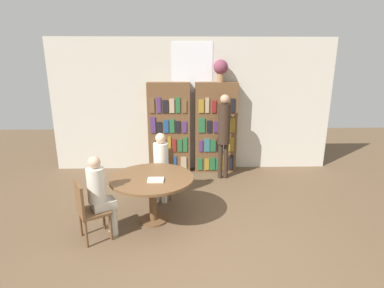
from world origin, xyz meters
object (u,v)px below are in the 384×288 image
Objects in this scene: chair_near_camera at (88,208)px; librarian_standing at (224,129)px; bookshelf_right at (216,128)px; seated_reader_left at (161,162)px; bookshelf_left at (169,128)px; flower_vase at (221,68)px; seated_reader_right at (100,192)px; reading_table at (152,184)px; chair_left_side at (163,170)px.

librarian_standing reaches higher than chair_near_camera.
librarian_standing is at bearing -75.71° from bookshelf_right.
bookshelf_left is at bearing -88.08° from seated_reader_left.
bookshelf_right is at bearing -176.74° from flower_vase.
bookshelf_left is 3.05m from chair_near_camera.
flower_vase reaches higher than chair_near_camera.
bookshelf_right is at bearing 104.29° from librarian_standing.
bookshelf_right is at bearing -0.01° from bookshelf_left.
chair_near_camera is 0.49× the size of librarian_standing.
bookshelf_right reaches higher than librarian_standing.
chair_near_camera is at bearing -90.00° from seated_reader_right.
bookshelf_right reaches higher than seated_reader_left.
librarian_standing is at bearing 105.86° from chair_near_camera.
seated_reader_left is 0.68× the size of librarian_standing.
flower_vase reaches higher than librarian_standing.
bookshelf_left reaches higher than reading_table.
seated_reader_left is 1.67m from librarian_standing.
seated_reader_right reaches higher than chair_near_camera.
bookshelf_left reaches higher than chair_near_camera.
chair_left_side is (-1.13, -1.33, -0.52)m from bookshelf_right.
seated_reader_right is at bearing -125.01° from bookshelf_right.
bookshelf_right is (1.06, -0.00, -0.00)m from bookshelf_left.
librarian_standing reaches higher than seated_reader_right.
reading_table is 1.05× the size of seated_reader_right.
seated_reader_left is at bearing 90.00° from chair_left_side.
flower_vase is 0.37× the size of reading_table.
flower_vase reaches higher than seated_reader_left.
seated_reader_left is at bearing -129.07° from flower_vase.
reading_table is 1.00m from chair_near_camera.
chair_left_side is 0.71× the size of seated_reader_left.
bookshelf_left is 2.88m from seated_reader_right.
bookshelf_right is at bearing -125.00° from chair_left_side.
bookshelf_left is at bearing 131.87° from seated_reader_right.
seated_reader_right is (-0.86, -2.73, -0.32)m from bookshelf_left.
reading_table is at bearing 90.00° from seated_reader_left.
chair_near_camera is at bearing -149.26° from reading_table.
chair_near_camera is 0.27m from seated_reader_right.
bookshelf_left is 2.29× the size of chair_near_camera.
bookshelf_left is 2.36m from reading_table.
chair_left_side is (0.94, 1.49, 0.00)m from chair_near_camera.
librarian_standing reaches higher than chair_left_side.
bookshelf_left is at bearing -179.77° from flower_vase.
reading_table is at bearing 90.00° from seated_reader_right.
flower_vase is at bearing 113.12° from seated_reader_right.
flower_vase is 0.26× the size of librarian_standing.
bookshelf_left is 1.55m from seated_reader_left.
librarian_standing is (2.04, 2.23, 0.41)m from seated_reader_right.
seated_reader_left is (-0.02, -0.18, 0.22)m from chair_left_side.
flower_vase reaches higher than chair_left_side.
chair_near_camera is at bearing 63.00° from chair_left_side.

